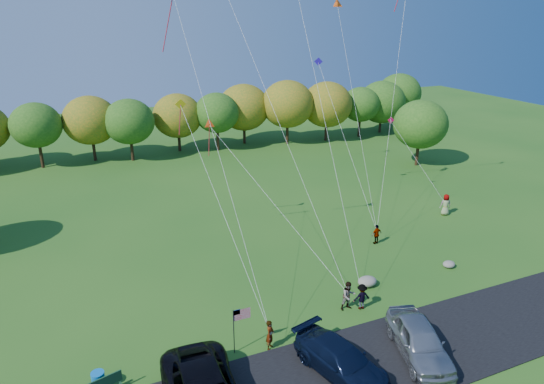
{
  "coord_description": "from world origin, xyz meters",
  "views": [
    {
      "loc": [
        -12.3,
        -20.05,
        16.66
      ],
      "look_at": [
        -0.97,
        6.0,
        5.97
      ],
      "focal_mm": 32.0,
      "sensor_mm": 36.0,
      "label": 1
    }
  ],
  "objects": [
    {
      "name": "ground",
      "position": [
        0.0,
        0.0,
        0.0
      ],
      "size": [
        140.0,
        140.0,
        0.0
      ],
      "primitive_type": "plane",
      "color": "#235518",
      "rests_on": "ground"
    },
    {
      "name": "asphalt_lane",
      "position": [
        0.0,
        -4.0,
        0.03
      ],
      "size": [
        44.0,
        6.0,
        0.06
      ],
      "primitive_type": "cube",
      "color": "black",
      "rests_on": "ground"
    },
    {
      "name": "treeline",
      "position": [
        -4.14,
        36.22,
        4.65
      ],
      "size": [
        74.33,
        27.56,
        8.14
      ],
      "color": "#3A2515",
      "rests_on": "ground"
    },
    {
      "name": "minivan_navy",
      "position": [
        -1.68,
        -3.97,
        0.84
      ],
      "size": [
        3.46,
        5.73,
        1.55
      ],
      "primitive_type": "imported",
      "rotation": [
        0.0,
        0.0,
        0.25
      ],
      "color": "black",
      "rests_on": "asphalt_lane"
    },
    {
      "name": "minivan_silver",
      "position": [
        2.67,
        -4.37,
        0.95
      ],
      "size": [
        3.54,
        5.64,
        1.79
      ],
      "primitive_type": "imported",
      "rotation": [
        0.0,
        0.0,
        -0.29
      ],
      "color": "#93969D",
      "rests_on": "asphalt_lane"
    },
    {
      "name": "flyer_a",
      "position": [
        -4.04,
        -0.8,
        0.84
      ],
      "size": [
        0.7,
        0.73,
        1.68
      ],
      "primitive_type": "imported",
      "rotation": [
        0.0,
        0.0,
        0.89
      ],
      "color": "#4C4C59",
      "rests_on": "ground"
    },
    {
      "name": "flyer_b",
      "position": [
        1.6,
        0.62,
        0.91
      ],
      "size": [
        0.9,
        0.7,
        1.81
      ],
      "primitive_type": "imported",
      "rotation": [
        0.0,
        0.0,
        -0.02
      ],
      "color": "#4C4C59",
      "rests_on": "ground"
    },
    {
      "name": "flyer_c",
      "position": [
        2.34,
        0.36,
        0.81
      ],
      "size": [
        1.09,
        0.69,
        1.61
      ],
      "primitive_type": "imported",
      "rotation": [
        0.0,
        0.0,
        3.05
      ],
      "color": "#4C4C59",
      "rests_on": "ground"
    },
    {
      "name": "flyer_d",
      "position": [
        8.16,
        7.16,
        0.77
      ],
      "size": [
        0.95,
        0.48,
        1.55
      ],
      "primitive_type": "imported",
      "rotation": [
        0.0,
        0.0,
        3.26
      ],
      "color": "#4C4C59",
      "rests_on": "ground"
    },
    {
      "name": "flyer_e",
      "position": [
        16.84,
        9.43,
        0.93
      ],
      "size": [
        1.07,
        0.89,
        1.87
      ],
      "primitive_type": "imported",
      "rotation": [
        0.0,
        0.0,
        2.76
      ],
      "color": "#4C4C59",
      "rests_on": "ground"
    },
    {
      "name": "trash_barrel",
      "position": [
        -12.54,
        -0.29,
        0.46
      ],
      "size": [
        0.61,
        0.61,
        0.92
      ],
      "primitive_type": "cylinder",
      "color": "#0C63B8",
      "rests_on": "ground"
    },
    {
      "name": "flag_assembly",
      "position": [
        -5.59,
        -0.39,
        1.93
      ],
      "size": [
        0.95,
        0.62,
        2.57
      ],
      "color": "black",
      "rests_on": "ground"
    },
    {
      "name": "boulder_near",
      "position": [
        4.11,
        2.34,
        0.32
      ],
      "size": [
        1.27,
        1.0,
        0.64
      ],
      "primitive_type": "ellipsoid",
      "color": "gray",
      "rests_on": "ground"
    },
    {
      "name": "boulder_far",
      "position": [
        10.66,
        2.12,
        0.23
      ],
      "size": [
        0.88,
        0.73,
        0.46
      ],
      "primitive_type": "ellipsoid",
      "color": "gray",
      "rests_on": "ground"
    }
  ]
}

